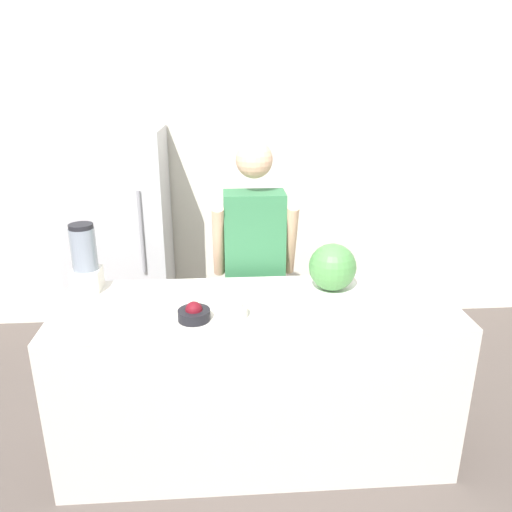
# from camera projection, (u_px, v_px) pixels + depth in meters

# --- Properties ---
(ground_plane) EXTENTS (14.00, 14.00, 0.00)m
(ground_plane) POSITION_uv_depth(u_px,v_px,m) (261.00, 494.00, 2.56)
(ground_plane) COLOR #564C47
(wall_back) EXTENTS (8.00, 0.06, 2.60)m
(wall_back) POSITION_uv_depth(u_px,v_px,m) (242.00, 171.00, 4.05)
(wall_back) COLOR silver
(wall_back) RESTS_ON ground_plane
(counter_island) EXTENTS (2.07, 0.73, 0.91)m
(counter_island) POSITION_uv_depth(u_px,v_px,m) (256.00, 378.00, 2.75)
(counter_island) COLOR beige
(counter_island) RESTS_ON ground_plane
(refrigerator) EXTENTS (0.74, 0.67, 1.68)m
(refrigerator) POSITION_uv_depth(u_px,v_px,m) (120.00, 241.00, 3.80)
(refrigerator) COLOR #B7B7BC
(refrigerator) RESTS_ON ground_plane
(person) EXTENTS (0.51, 0.27, 1.68)m
(person) POSITION_uv_depth(u_px,v_px,m) (254.00, 271.00, 3.14)
(person) COLOR #333338
(person) RESTS_ON ground_plane
(cutting_board) EXTENTS (0.34, 0.24, 0.01)m
(cutting_board) POSITION_uv_depth(u_px,v_px,m) (329.00, 291.00, 2.73)
(cutting_board) COLOR white
(cutting_board) RESTS_ON counter_island
(watermelon) EXTENTS (0.26, 0.26, 0.26)m
(watermelon) POSITION_uv_depth(u_px,v_px,m) (332.00, 267.00, 2.69)
(watermelon) COLOR #4C8C47
(watermelon) RESTS_ON cutting_board
(bowl_cherries) EXTENTS (0.16, 0.16, 0.09)m
(bowl_cherries) POSITION_uv_depth(u_px,v_px,m) (194.00, 313.00, 2.41)
(bowl_cherries) COLOR black
(bowl_cherries) RESTS_ON counter_island
(bowl_cream) EXTENTS (0.13, 0.13, 0.10)m
(bowl_cream) POSITION_uv_depth(u_px,v_px,m) (235.00, 310.00, 2.44)
(bowl_cream) COLOR white
(bowl_cream) RESTS_ON counter_island
(blender) EXTENTS (0.15, 0.15, 0.38)m
(blender) POSITION_uv_depth(u_px,v_px,m) (85.00, 259.00, 2.71)
(blender) COLOR silver
(blender) RESTS_ON counter_island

